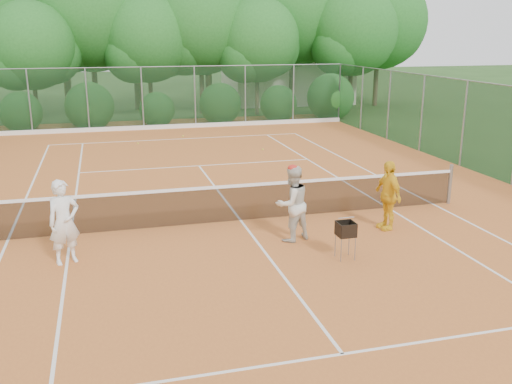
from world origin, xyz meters
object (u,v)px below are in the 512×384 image
player_center_grp (292,203)px  player_yellow (388,195)px  ball_hopper (346,230)px  player_white (64,222)px

player_center_grp → player_yellow: 2.48m
player_yellow → ball_hopper: player_yellow is taller
player_yellow → player_center_grp: bearing=-90.8°
player_yellow → ball_hopper: size_ratio=2.09×
player_center_grp → player_yellow: bearing=4.0°
ball_hopper → player_white: bearing=156.1°
player_white → ball_hopper: size_ratio=2.19×
player_center_grp → ball_hopper: size_ratio=2.21×
player_white → player_center_grp: (4.89, 0.05, -0.00)m
player_white → ball_hopper: (5.62, -1.29, -0.24)m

